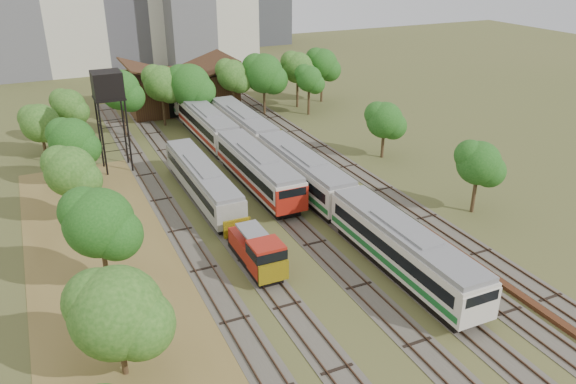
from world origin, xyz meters
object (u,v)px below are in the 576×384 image
railcar_green_set (303,172)px  railcar_red_set (230,145)px  water_tower (108,88)px  shunter_locomotive (258,252)px

railcar_green_set → railcar_red_set: bearing=109.4°
railcar_green_set → water_tower: size_ratio=4.64×
shunter_locomotive → water_tower: bearing=103.6°
railcar_red_set → shunter_locomotive: (-6.00, -23.49, -0.62)m
railcar_red_set → railcar_green_set: bearing=-70.6°
railcar_red_set → water_tower: size_ratio=3.08×
railcar_green_set → water_tower: water_tower is taller
railcar_green_set → shunter_locomotive: bearing=-129.5°
railcar_green_set → water_tower: bearing=138.3°
water_tower → shunter_locomotive: bearing=-76.4°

